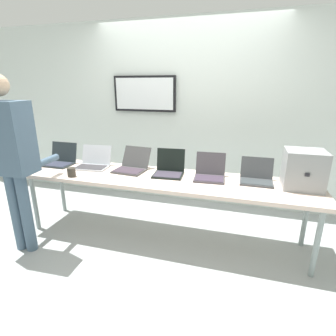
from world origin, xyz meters
The scene contains 12 objects.
ground centered at (0.00, 0.00, -0.02)m, with size 8.00×8.00×0.04m, color #949A9A.
back_wall centered at (-0.01, 1.13, 1.27)m, with size 8.00×0.11×2.53m.
workbench centered at (0.00, 0.00, 0.68)m, with size 3.22×0.70×0.73m.
equipment_box centered at (1.38, 0.09, 0.91)m, with size 0.36×0.33×0.37m.
laptop_station_0 centered at (-1.38, 0.11, 0.79)m, with size 0.36×0.32×0.26m.
laptop_station_1 centered at (-0.91, 0.12, 0.78)m, with size 0.40×0.36×0.24m.
laptop_station_2 centered at (-0.41, 0.14, 0.78)m, with size 0.37×0.42×0.24m.
laptop_station_3 centered at (0.05, 0.11, 0.79)m, with size 0.34×0.33×0.27m.
laptop_station_4 centered at (0.50, 0.12, 0.79)m, with size 0.34×0.35×0.25m.
laptop_station_5 centered at (0.97, 0.14, 0.78)m, with size 0.32×0.30×0.23m.
person centered at (-1.32, -0.62, 1.08)m, with size 0.45×0.60×1.78m.
coffee_mug centered at (-0.95, -0.25, 0.78)m, with size 0.09×0.09×0.10m.
Camera 1 is at (0.81, -2.54, 1.68)m, focal length 28.05 mm.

